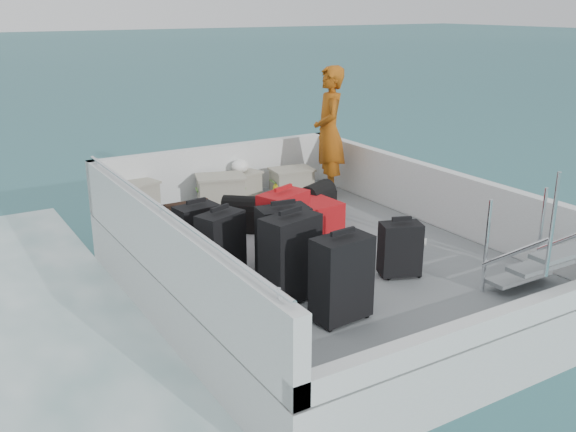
# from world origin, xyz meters

# --- Properties ---
(ground) EXTENTS (160.00, 160.00, 0.00)m
(ground) POSITION_xyz_m (0.00, 0.00, 0.00)
(ground) COLOR #174852
(ground) RESTS_ON ground
(ferry_hull) EXTENTS (3.60, 5.00, 0.60)m
(ferry_hull) POSITION_xyz_m (0.00, 0.00, 0.30)
(ferry_hull) COLOR silver
(ferry_hull) RESTS_ON ground
(deck) EXTENTS (3.30, 4.70, 0.02)m
(deck) POSITION_xyz_m (0.00, 0.00, 0.61)
(deck) COLOR slate
(deck) RESTS_ON ferry_hull
(deck_fittings) EXTENTS (3.60, 5.00, 0.90)m
(deck_fittings) POSITION_xyz_m (0.35, -0.32, 0.99)
(deck_fittings) COLOR silver
(deck_fittings) RESTS_ON deck
(suitcase_0) EXTENTS (0.57, 0.40, 0.80)m
(suitcase_0) POSITION_xyz_m (-0.91, -1.01, 1.02)
(suitcase_0) COLOR black
(suitcase_0) RESTS_ON deck
(suitcase_1) EXTENTS (0.51, 0.40, 0.68)m
(suitcase_1) POSITION_xyz_m (-1.24, -0.26, 0.96)
(suitcase_1) COLOR black
(suitcase_1) RESTS_ON deck
(suitcase_2) EXTENTS (0.46, 0.31, 0.63)m
(suitcase_2) POSITION_xyz_m (-1.28, 0.22, 0.93)
(suitcase_2) COLOR black
(suitcase_2) RESTS_ON deck
(suitcase_3) EXTENTS (0.52, 0.33, 0.75)m
(suitcase_3) POSITION_xyz_m (-0.75, -1.57, 1.00)
(suitcase_3) COLOR black
(suitcase_3) RESTS_ON deck
(suitcase_4) EXTENTS (0.53, 0.36, 0.72)m
(suitcase_4) POSITION_xyz_m (-0.71, -0.54, 0.98)
(suitcase_4) COLOR black
(suitcase_4) RESTS_ON deck
(suitcase_5) EXTENTS (0.60, 0.47, 0.72)m
(suitcase_5) POSITION_xyz_m (-0.44, -0.09, 0.98)
(suitcase_5) COLOR #AD0D1A
(suitcase_5) RESTS_ON deck
(suitcase_6) EXTENTS (0.45, 0.36, 0.55)m
(suitcase_6) POSITION_xyz_m (0.28, -1.12, 0.90)
(suitcase_6) COLOR black
(suitcase_6) RESTS_ON deck
(suitcase_8) EXTENTS (0.86, 0.60, 0.32)m
(suitcase_8) POSITION_xyz_m (0.23, 0.53, 0.78)
(suitcase_8) COLOR #AD0D1A
(suitcase_8) RESTS_ON deck
(duffel_0) EXTENTS (0.53, 0.30, 0.32)m
(duffel_0) POSITION_xyz_m (-1.05, 1.06, 0.78)
(duffel_0) COLOR black
(duffel_0) RESTS_ON deck
(duffel_1) EXTENTS (0.50, 0.49, 0.32)m
(duffel_1) POSITION_xyz_m (-0.43, 0.93, 0.78)
(duffel_1) COLOR black
(duffel_1) RESTS_ON deck
(duffel_2) EXTENTS (0.56, 0.47, 0.32)m
(duffel_2) POSITION_xyz_m (0.69, 0.95, 0.78)
(duffel_2) COLOR black
(duffel_2) RESTS_ON deck
(crate_0) EXTENTS (0.73, 0.60, 0.38)m
(crate_0) POSITION_xyz_m (-1.35, 2.20, 0.81)
(crate_0) COLOR #9B9A87
(crate_0) RESTS_ON deck
(crate_1) EXTENTS (0.70, 0.58, 0.36)m
(crate_1) POSITION_xyz_m (-0.17, 1.99, 0.80)
(crate_1) COLOR #9B9A87
(crate_1) RESTS_ON deck
(crate_2) EXTENTS (0.59, 0.48, 0.31)m
(crate_2) POSITION_xyz_m (0.23, 2.20, 0.77)
(crate_2) COLOR #9B9A87
(crate_2) RESTS_ON deck
(crate_3) EXTENTS (0.59, 0.44, 0.33)m
(crate_3) POSITION_xyz_m (0.92, 1.95, 0.78)
(crate_3) COLOR #9B9A87
(crate_3) RESTS_ON deck
(yellow_bag) EXTENTS (0.28, 0.26, 0.22)m
(yellow_bag) POSITION_xyz_m (0.74, 1.90, 0.73)
(yellow_bag) COLOR yellow
(yellow_bag) RESTS_ON deck
(white_bag) EXTENTS (0.24, 0.24, 0.18)m
(white_bag) POSITION_xyz_m (0.23, 2.20, 1.02)
(white_bag) COLOR white
(white_bag) RESTS_ON crate_2
(passenger) EXTENTS (0.67, 0.78, 1.79)m
(passenger) POSITION_xyz_m (1.30, 1.59, 1.52)
(passenger) COLOR orange
(passenger) RESTS_ON deck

